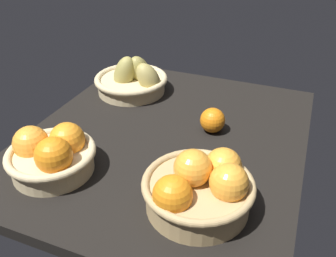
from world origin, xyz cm
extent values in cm
cube|color=black|center=(0.00, 0.00, 1.50)|extent=(84.00, 72.00, 3.00)
cylinder|color=tan|center=(-22.47, -16.13, 5.99)|extent=(21.22, 21.22, 5.99)
torus|color=tan|center=(-22.47, -16.13, 8.99)|extent=(22.87, 22.87, 1.65)
sphere|color=#F49E33|center=(-21.56, -14.54, 11.81)|extent=(7.74, 7.74, 7.74)
sphere|color=orange|center=(-28.58, -12.99, 10.15)|extent=(7.74, 7.74, 7.74)
sphere|color=#F49E33|center=(-22.26, -22.11, 11.04)|extent=(7.74, 7.74, 7.74)
sphere|color=#F49E33|center=(-16.79, -19.63, 10.36)|extent=(7.74, 7.74, 7.74)
cylinder|color=#D3BC8C|center=(20.68, 20.72, 5.29)|extent=(21.93, 21.93, 4.57)
torus|color=#D3BC8C|center=(20.68, 20.72, 7.57)|extent=(23.95, 23.95, 2.02)
ellipsoid|color=#9E934C|center=(19.45, 22.35, 9.55)|extent=(9.64, 11.54, 13.45)
ellipsoid|color=#9E934C|center=(23.13, 18.38, 9.36)|extent=(12.57, 10.40, 13.81)
ellipsoid|color=tan|center=(19.44, 13.78, 9.24)|extent=(8.93, 12.13, 12.69)
cylinder|color=#D3BC8C|center=(-23.82, 18.67, 5.54)|extent=(18.67, 18.67, 5.09)
torus|color=#D3BC8C|center=(-23.82, 18.67, 8.09)|extent=(20.53, 20.53, 1.85)
sphere|color=orange|center=(-26.59, 15.35, 10.17)|extent=(8.29, 8.29, 8.29)
sphere|color=#F49E33|center=(-23.76, 23.94, 9.33)|extent=(8.29, 8.29, 8.29)
sphere|color=orange|center=(-19.89, 16.64, 9.73)|extent=(8.29, 8.29, 8.29)
sphere|color=orange|center=(6.77, -10.95, 6.42)|extent=(6.84, 6.84, 6.84)
camera|label=1|loc=(-75.67, -30.94, 56.33)|focal=38.50mm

